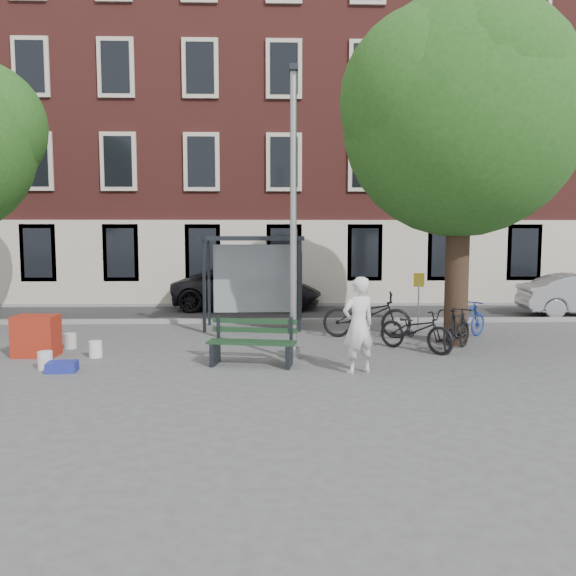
# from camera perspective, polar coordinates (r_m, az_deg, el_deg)

# --- Properties ---
(ground) EXTENTS (90.00, 90.00, 0.00)m
(ground) POSITION_cam_1_polar(r_m,az_deg,el_deg) (12.15, 0.54, -7.19)
(ground) COLOR #4C4C4F
(ground) RESTS_ON ground
(road) EXTENTS (40.00, 4.00, 0.01)m
(road) POSITION_cam_1_polar(r_m,az_deg,el_deg) (19.04, -0.27, -2.58)
(road) COLOR #28282B
(road) RESTS_ON ground
(curb_near) EXTENTS (40.00, 0.25, 0.12)m
(curb_near) POSITION_cam_1_polar(r_m,az_deg,el_deg) (17.05, -0.11, -3.33)
(curb_near) COLOR gray
(curb_near) RESTS_ON ground
(curb_far) EXTENTS (40.00, 0.25, 0.12)m
(curb_far) POSITION_cam_1_polar(r_m,az_deg,el_deg) (21.01, -0.40, -1.68)
(curb_far) COLOR gray
(curb_far) RESTS_ON ground
(building_row) EXTENTS (30.00, 8.00, 14.00)m
(building_row) POSITION_cam_1_polar(r_m,az_deg,el_deg) (25.23, -0.62, 15.33)
(building_row) COLOR maroon
(building_row) RESTS_ON ground
(lamppost) EXTENTS (0.28, 0.35, 6.11)m
(lamppost) POSITION_cam_1_polar(r_m,az_deg,el_deg) (11.86, 0.55, 6.05)
(lamppost) COLOR #9EA0A3
(lamppost) RESTS_ON ground
(tree_right) EXTENTS (5.76, 5.60, 8.20)m
(tree_right) POSITION_cam_1_polar(r_m,az_deg,el_deg) (14.28, 17.42, 17.15)
(tree_right) COLOR black
(tree_right) RESTS_ON ground
(bus_shelter) EXTENTS (2.85, 1.45, 2.62)m
(bus_shelter) POSITION_cam_1_polar(r_m,az_deg,el_deg) (15.97, -2.21, 2.77)
(bus_shelter) COLOR #1E2328
(bus_shelter) RESTS_ON ground
(painter) EXTENTS (0.80, 0.68, 1.86)m
(painter) POSITION_cam_1_polar(r_m,az_deg,el_deg) (10.83, 7.17, -3.76)
(painter) COLOR silver
(painter) RESTS_ON ground
(bench) EXTENTS (1.86, 0.88, 0.92)m
(bench) POSITION_cam_1_polar(r_m,az_deg,el_deg) (11.52, -3.64, -5.75)
(bench) COLOR #1E2328
(bench) RESTS_ON ground
(bike_a) EXTENTS (2.35, 1.11, 1.19)m
(bike_a) POSITION_cam_1_polar(r_m,az_deg,el_deg) (14.66, 8.01, -2.71)
(bike_a) COLOR black
(bike_a) RESTS_ON ground
(bike_b) EXTENTS (1.56, 1.35, 0.98)m
(bike_b) POSITION_cam_1_polar(r_m,az_deg,el_deg) (15.13, 17.72, -3.07)
(bike_b) COLOR navy
(bike_b) RESTS_ON ground
(bike_c) EXTENTS (1.79, 1.81, 0.99)m
(bike_c) POSITION_cam_1_polar(r_m,az_deg,el_deg) (13.18, 12.85, -4.14)
(bike_c) COLOR black
(bike_c) RESTS_ON ground
(bike_d) EXTENTS (1.38, 1.59, 0.99)m
(bike_d) POSITION_cam_1_polar(r_m,az_deg,el_deg) (13.45, 16.80, -4.05)
(bike_d) COLOR black
(bike_d) RESTS_ON ground
(car_dark) EXTENTS (5.36, 2.59, 1.47)m
(car_dark) POSITION_cam_1_polar(r_m,az_deg,el_deg) (20.16, -4.15, -0.06)
(car_dark) COLOR black
(car_dark) RESTS_ON ground
(red_stand) EXTENTS (0.92, 0.63, 0.90)m
(red_stand) POSITION_cam_1_polar(r_m,az_deg,el_deg) (13.50, -24.21, -4.45)
(red_stand) COLOR maroon
(red_stand) RESTS_ON ground
(blue_crate) EXTENTS (0.60, 0.46, 0.20)m
(blue_crate) POSITION_cam_1_polar(r_m,az_deg,el_deg) (11.84, -21.97, -7.43)
(blue_crate) COLOR navy
(blue_crate) RESTS_ON ground
(bucket_a) EXTENTS (0.35, 0.35, 0.36)m
(bucket_a) POSITION_cam_1_polar(r_m,az_deg,el_deg) (12.15, -23.44, -6.77)
(bucket_a) COLOR silver
(bucket_a) RESTS_ON ground
(bucket_b) EXTENTS (0.36, 0.36, 0.36)m
(bucket_b) POSITION_cam_1_polar(r_m,az_deg,el_deg) (12.94, -18.96, -5.90)
(bucket_b) COLOR white
(bucket_b) RESTS_ON ground
(bucket_c) EXTENTS (0.37, 0.37, 0.36)m
(bucket_c) POSITION_cam_1_polar(r_m,az_deg,el_deg) (14.13, -21.24, -5.03)
(bucket_c) COLOR silver
(bucket_c) RESTS_ON ground
(notice_sign) EXTENTS (0.28, 0.09, 1.64)m
(notice_sign) POSITION_cam_1_polar(r_m,az_deg,el_deg) (15.43, 13.13, -0.37)
(notice_sign) COLOR #9EA0A3
(notice_sign) RESTS_ON ground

